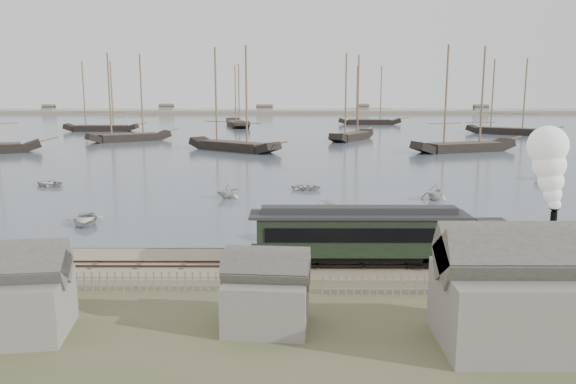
{
  "coord_description": "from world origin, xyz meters",
  "views": [
    {
      "loc": [
        3.16,
        -38.06,
        11.5
      ],
      "look_at": [
        2.97,
        6.29,
        3.5
      ],
      "focal_mm": 35.0,
      "sensor_mm": 36.0,
      "label": 1
    }
  ],
  "objects": [
    {
      "name": "picket_fence_west",
      "position": [
        -6.5,
        -7.0,
        0.0
      ],
      "size": [
        19.0,
        0.1,
        1.2
      ],
      "primitive_type": null,
      "color": "gray",
      "rests_on": "ground"
    },
    {
      "name": "far_spit",
      "position": [
        0.0,
        250.0,
        0.0
      ],
      "size": [
        500.0,
        20.0,
        1.8
      ],
      "primitive_type": "cube",
      "color": "gray",
      "rests_on": "ground"
    },
    {
      "name": "ground",
      "position": [
        0.0,
        0.0,
        0.0
      ],
      "size": [
        600.0,
        600.0,
        0.0
      ],
      "primitive_type": "plane",
      "color": "gray",
      "rests_on": "ground"
    },
    {
      "name": "rowboat_4",
      "position": [
        18.62,
        21.02,
        0.93
      ],
      "size": [
        4.33,
        4.25,
        1.73
      ],
      "primitive_type": "imported",
      "rotation": [
        0.0,
        0.0,
        5.63
      ],
      "color": "beige",
      "rests_on": "harbor_water"
    },
    {
      "name": "rowboat_3",
      "position": [
        5.06,
        26.76,
        0.42
      ],
      "size": [
        3.2,
        3.96,
        0.73
      ],
      "primitive_type": "imported",
      "rotation": [
        0.0,
        0.0,
        1.36
      ],
      "color": "beige",
      "rests_on": "harbor_water"
    },
    {
      "name": "schooner_3",
      "position": [
        17.7,
        94.53,
        10.06
      ],
      "size": [
        12.66,
        17.43,
        20.0
      ],
      "primitive_type": null,
      "rotation": [
        0.0,
        0.0,
        1.03
      ],
      "color": "black",
      "rests_on": "harbor_water"
    },
    {
      "name": "schooner_7",
      "position": [
        -14.09,
        145.34,
        10.06
      ],
      "size": [
        10.91,
        25.51,
        20.0
      ],
      "primitive_type": null,
      "rotation": [
        0.0,
        0.0,
        1.79
      ],
      "color": "black",
      "rests_on": "harbor_water"
    },
    {
      "name": "rowboat_5",
      "position": [
        35.96,
        35.18,
        0.71
      ],
      "size": [
        3.58,
        2.53,
        1.3
      ],
      "primitive_type": "imported",
      "rotation": [
        0.0,
        0.0,
        2.72
      ],
      "color": "beige",
      "rests_on": "harbor_water"
    },
    {
      "name": "picket_fence_east",
      "position": [
        12.5,
        -7.5,
        0.0
      ],
      "size": [
        15.0,
        0.1,
        1.2
      ],
      "primitive_type": null,
      "color": "gray",
      "rests_on": "ground"
    },
    {
      "name": "schooner_1",
      "position": [
        -34.02,
        91.32,
        10.06
      ],
      "size": [
        18.25,
        14.63,
        20.0
      ],
      "primitive_type": null,
      "rotation": [
        0.0,
        0.0,
        0.61
      ],
      "color": "black",
      "rests_on": "harbor_water"
    },
    {
      "name": "rowboat_1",
      "position": [
        -3.52,
        21.86,
        0.86
      ],
      "size": [
        4.0,
        4.04,
        1.61
      ],
      "primitive_type": "imported",
      "rotation": [
        0.0,
        0.0,
        2.3
      ],
      "color": "beige",
      "rests_on": "harbor_water"
    },
    {
      "name": "shed_right",
      "position": [
        13.0,
        -14.0,
        0.0
      ],
      "size": [
        6.0,
        5.0,
        5.1
      ],
      "primitive_type": null,
      "color": "gray",
      "rests_on": "ground"
    },
    {
      "name": "rowboat_2",
      "position": [
        6.94,
        11.79,
        0.81
      ],
      "size": [
        3.86,
        3.73,
        1.51
      ],
      "primitive_type": "imported",
      "rotation": [
        0.0,
        0.0,
        3.89
      ],
      "color": "beige",
      "rests_on": "harbor_water"
    },
    {
      "name": "schooner_4",
      "position": [
        36.27,
        69.02,
        10.06
      ],
      "size": [
        21.8,
        12.3,
        20.0
      ],
      "primitive_type": null,
      "rotation": [
        0.0,
        0.0,
        0.37
      ],
      "color": "black",
      "rests_on": "harbor_water"
    },
    {
      "name": "rowboat_6",
      "position": [
        -26.47,
        29.35,
        0.44
      ],
      "size": [
        3.81,
        4.41,
        0.77
      ],
      "primitive_type": "imported",
      "rotation": [
        0.0,
        0.0,
        4.33
      ],
      "color": "beige",
      "rests_on": "harbor_water"
    },
    {
      "name": "locomotive",
      "position": [
        19.8,
        -2.0,
        4.14
      ],
      "size": [
        7.18,
        2.68,
        8.95
      ],
      "color": "black",
      "rests_on": "ground"
    },
    {
      "name": "rail_track",
      "position": [
        0.0,
        -2.0,
        0.04
      ],
      "size": [
        120.0,
        1.8,
        0.16
      ],
      "color": "#37251E",
      "rests_on": "ground"
    },
    {
      "name": "passenger_coach",
      "position": [
        7.67,
        -2.0,
        2.2
      ],
      "size": [
        14.34,
        2.77,
        3.48
      ],
      "color": "black",
      "rests_on": "ground"
    },
    {
      "name": "schooner_2",
      "position": [
        -7.93,
        70.44,
        10.06
      ],
      "size": [
        19.46,
        16.58,
        20.0
      ],
      "primitive_type": null,
      "rotation": [
        0.0,
        0.0,
        -0.66
      ],
      "color": "black",
      "rests_on": "harbor_water"
    },
    {
      "name": "beached_dinghy",
      "position": [
        -17.79,
        0.89,
        0.37
      ],
      "size": [
        2.78,
        3.73,
        0.74
      ],
      "primitive_type": "imported",
      "rotation": [
        0.0,
        0.0,
        1.64
      ],
      "color": "beige",
      "rests_on": "ground"
    },
    {
      "name": "rowboat_0",
      "position": [
        -14.75,
        9.49,
        0.51
      ],
      "size": [
        5.1,
        4.31,
        0.9
      ],
      "primitive_type": "imported",
      "rotation": [
        0.0,
        0.0,
        0.32
      ],
      "color": "beige",
      "rests_on": "harbor_water"
    },
    {
      "name": "harbor_water",
      "position": [
        0.0,
        170.0,
        0.03
      ],
      "size": [
        600.0,
        336.0,
        0.06
      ],
      "primitive_type": "cube",
      "color": "#40535C",
      "rests_on": "ground"
    },
    {
      "name": "schooner_5",
      "position": [
        61.33,
        112.66,
        10.06
      ],
      "size": [
        20.22,
        16.63,
        20.0
      ],
      "primitive_type": null,
      "rotation": [
        0.0,
        0.0,
        -0.63
      ],
      "color": "black",
      "rests_on": "harbor_water"
    },
    {
      "name": "shed_left",
      "position": [
        -10.0,
        -13.0,
        0.0
      ],
      "size": [
        5.0,
        4.0,
        4.1
      ],
      "primitive_type": null,
      "color": "gray",
      "rests_on": "ground"
    },
    {
      "name": "schooner_6",
      "position": [
        -51.34,
        123.76,
        10.06
      ],
      "size": [
        20.74,
        4.95,
        20.0
      ],
      "primitive_type": null,
      "rotation": [
        0.0,
        0.0,
        0.01
      ],
      "color": "black",
      "rests_on": "harbor_water"
    },
    {
      "name": "schooner_8",
      "position": [
        30.48,
        156.87,
        10.06
      ],
      "size": [
        21.57,
        6.35,
        20.0
      ],
      "primitive_type": null,
      "rotation": [
        0.0,
        0.0,
        -0.07
      ],
      "color": "black",
      "rests_on": "harbor_water"
    },
    {
      "name": "shed_mid",
      "position": [
        2.0,
        -12.0,
        0.0
      ],
      "size": [
        4.0,
        3.5,
        3.6
      ],
      "primitive_type": null,
      "color": "gray",
      "rests_on": "ground"
    }
  ]
}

